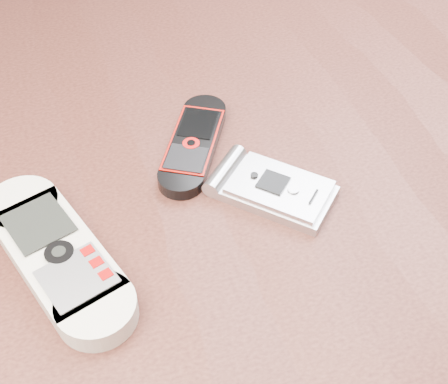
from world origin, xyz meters
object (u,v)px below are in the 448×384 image
at_px(nokia_white, 57,255).
at_px(motorola_razr, 276,189).
at_px(table, 219,277).
at_px(nokia_black_red, 194,143).

relative_size(nokia_white, motorola_razr, 1.69).
relative_size(table, nokia_white, 6.72).
relative_size(table, nokia_black_red, 9.09).
distance_m(nokia_black_red, motorola_razr, 0.09).
bearing_deg(table, nokia_white, -170.99).
xyz_separation_m(nokia_black_red, motorola_razr, (0.05, -0.08, 0.00)).
bearing_deg(motorola_razr, table, 125.52).
bearing_deg(motorola_razr, nokia_white, 140.13).
relative_size(nokia_white, nokia_black_red, 1.35).
bearing_deg(nokia_white, nokia_black_red, 15.85).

